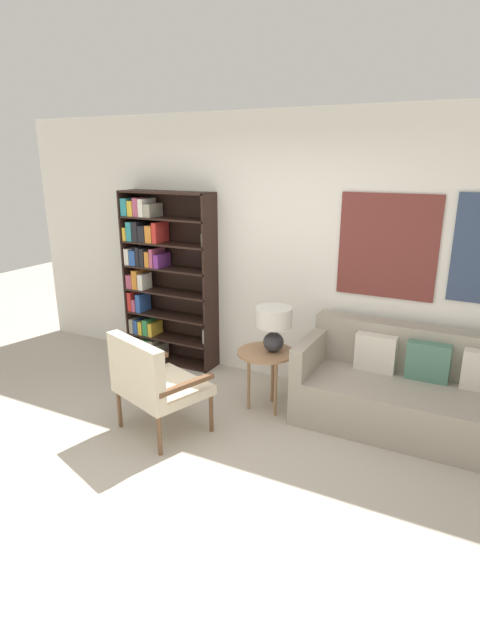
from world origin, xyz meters
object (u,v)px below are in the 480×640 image
at_px(table_lamp, 274,323).
at_px(side_table, 266,358).
at_px(couch, 422,395).
at_px(armchair, 151,379).
at_px(bookshelf, 159,278).

bearing_deg(table_lamp, side_table, -152.97).
xyz_separation_m(couch, side_table, (-1.34, -0.31, 0.20)).
distance_m(armchair, couch, 2.32).
relative_size(bookshelf, side_table, 3.32).
height_order(bookshelf, couch, bookshelf).
xyz_separation_m(armchair, couch, (2.00, 1.16, -0.19)).
distance_m(bookshelf, armchair, 1.77).
bearing_deg(armchair, bookshelf, 123.63).
xyz_separation_m(bookshelf, armchair, (0.95, -1.42, -0.46)).
height_order(armchair, table_lamp, table_lamp).
relative_size(bookshelf, armchair, 2.18).
distance_m(armchair, side_table, 1.07).
distance_m(couch, side_table, 1.39).
xyz_separation_m(couch, table_lamp, (-1.29, -0.28, 0.53)).
relative_size(armchair, couch, 0.42).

